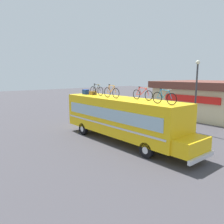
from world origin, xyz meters
The scene contains 10 objects.
ground_plane centered at (0.00, 0.00, 0.00)m, with size 120.00×120.00×0.00m, color #423F44.
bus centered at (0.18, 0.00, 1.85)m, with size 11.70×2.65×3.19m.
luggage_bag_1 centered at (-4.34, -0.14, 3.40)m, with size 0.50×0.41×0.42m, color #193899.
luggage_bag_2 centered at (-3.60, 0.09, 3.34)m, with size 0.45×0.50×0.31m, color olive.
rooftop_bicycle_1 centered at (-3.00, 0.04, 3.58)m, with size 1.75×0.44×0.96m.
rooftop_bicycle_2 centered at (-0.61, -0.35, 3.59)m, with size 1.71×0.44×0.98m.
rooftop_bicycle_3 centered at (1.78, 0.35, 3.56)m, with size 1.76×0.44×0.89m.
rooftop_bicycle_4 centered at (4.11, -0.38, 3.56)m, with size 1.67×0.44×0.90m.
roadside_building centered at (-0.51, 14.95, 2.11)m, with size 11.19×9.89×4.11m.
street_lamp centered at (2.18, 6.50, 3.63)m, with size 0.33×0.33×6.03m.
Camera 1 is at (11.88, -10.79, 4.84)m, focal length 35.73 mm.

